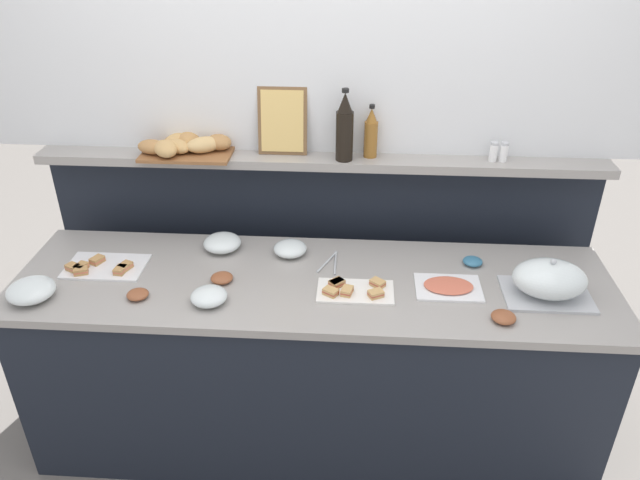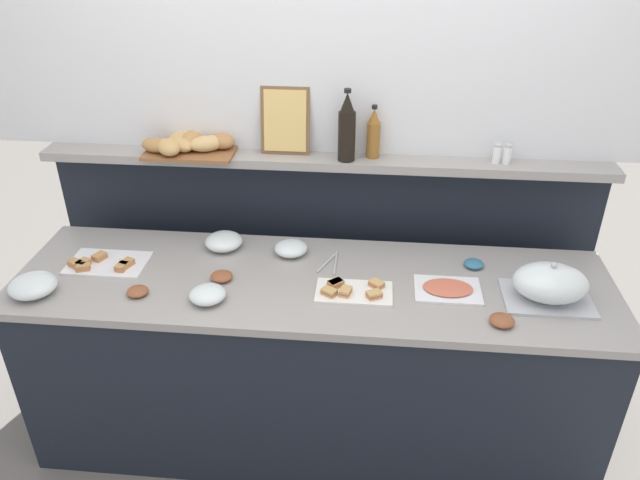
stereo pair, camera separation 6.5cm
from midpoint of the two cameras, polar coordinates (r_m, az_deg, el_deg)
ground_plane at (r=3.52m, az=-0.37°, el=-10.34°), size 12.00×12.00×0.00m
buffet_counter at (r=2.78m, az=-1.30°, el=-11.33°), size 2.47×0.70×0.88m
back_ledge_unit at (r=3.08m, az=-0.51°, el=-1.91°), size 2.56×0.22×1.24m
sandwich_platter_side at (r=2.43m, az=2.38°, el=-4.68°), size 0.30×0.17×0.04m
sandwich_platter_front at (r=2.75m, az=-20.27°, el=-2.35°), size 0.33×0.21×0.04m
cold_cuts_platter at (r=2.50m, az=11.16°, el=-4.32°), size 0.26×0.19×0.02m
serving_cloche at (r=2.53m, az=19.94°, el=-3.56°), size 0.34×0.24×0.17m
glass_bowl_large at (r=2.68m, az=-3.51°, el=-0.86°), size 0.15×0.15×0.06m
glass_bowl_medium at (r=2.41m, az=-11.10°, el=-5.24°), size 0.14×0.14×0.06m
glass_bowl_small at (r=2.75m, az=-9.78°, el=-0.31°), size 0.17×0.17×0.07m
glass_bowl_extra at (r=2.66m, az=-26.00°, el=-4.31°), size 0.19×0.19×0.07m
condiment_bowl_red at (r=2.53m, az=-9.89°, el=-3.51°), size 0.09×0.09×0.03m
condiment_bowl_cream at (r=2.68m, az=13.40°, el=-1.95°), size 0.08×0.08×0.03m
condiment_bowl_teal at (r=2.52m, az=-17.38°, el=-4.88°), size 0.09×0.09×0.03m
condiment_bowl_dark at (r=2.37m, az=16.01°, el=-6.93°), size 0.09×0.09×0.03m
serving_tongs at (r=2.62m, az=0.36°, el=-2.06°), size 0.08×0.19×0.01m
wine_bottle_dark at (r=2.66m, az=1.60°, el=10.36°), size 0.08×0.08×0.32m
vinegar_bottle_amber at (r=2.71m, az=4.08°, el=9.86°), size 0.06×0.06×0.24m
salt_shaker at (r=2.77m, az=15.26°, el=7.95°), size 0.03×0.03×0.09m
pepper_shaker at (r=2.78m, az=16.15°, el=7.90°), size 0.03×0.03×0.09m
bread_basket at (r=2.84m, az=-13.07°, el=8.63°), size 0.43×0.31×0.08m
framed_picture at (r=2.74m, az=-4.23°, el=11.01°), size 0.22×0.07×0.30m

